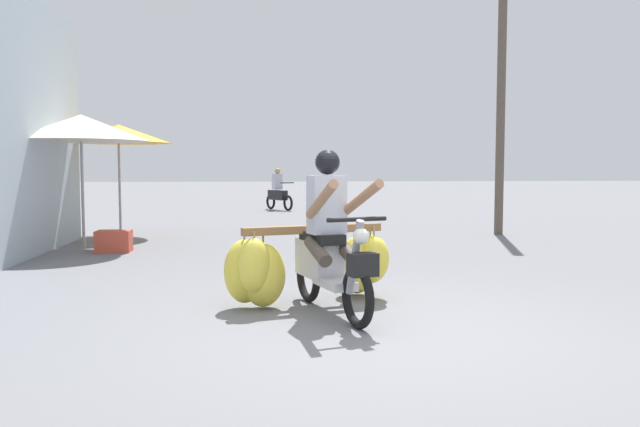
{
  "coord_description": "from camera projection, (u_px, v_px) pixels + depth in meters",
  "views": [
    {
      "loc": [
        -1.04,
        -5.22,
        1.41
      ],
      "look_at": [
        -0.32,
        1.76,
        0.9
      ],
      "focal_mm": 35.63,
      "sensor_mm": 36.0,
      "label": 1
    }
  ],
  "objects": [
    {
      "name": "market_umbrella_near_shop",
      "position": [
        118.0,
        134.0,
        13.06
      ],
      "size": [
        2.12,
        2.12,
        2.29
      ],
      "color": "#99999E",
      "rests_on": "ground"
    },
    {
      "name": "market_umbrella_further_along",
      "position": [
        81.0,
        128.0,
        10.83
      ],
      "size": [
        2.31,
        2.31,
        2.32
      ],
      "color": "#99999E",
      "rests_on": "ground"
    },
    {
      "name": "utility_pole",
      "position": [
        501.0,
        109.0,
        13.25
      ],
      "size": [
        0.18,
        0.18,
        5.27
      ],
      "primitive_type": "cylinder",
      "color": "brown",
      "rests_on": "ground"
    },
    {
      "name": "motorbike_distant_ahead_left",
      "position": [
        278.0,
        193.0,
        21.13
      ],
      "size": [
        0.9,
        1.45,
        1.4
      ],
      "color": "black",
      "rests_on": "ground"
    },
    {
      "name": "produce_crate",
      "position": [
        114.0,
        241.0,
        10.61
      ],
      "size": [
        0.56,
        0.4,
        0.36
      ],
      "primitive_type": "cube",
      "color": "#CC4C38",
      "rests_on": "ground"
    },
    {
      "name": "ground_plane",
      "position": [
        379.0,
        334.0,
        5.38
      ],
      "size": [
        120.0,
        120.0,
        0.0
      ],
      "primitive_type": "plane",
      "color": "slate"
    },
    {
      "name": "motorbike_main_loaded",
      "position": [
        317.0,
        260.0,
        6.44
      ],
      "size": [
        1.86,
        1.92,
        1.58
      ],
      "color": "black",
      "rests_on": "ground"
    }
  ]
}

